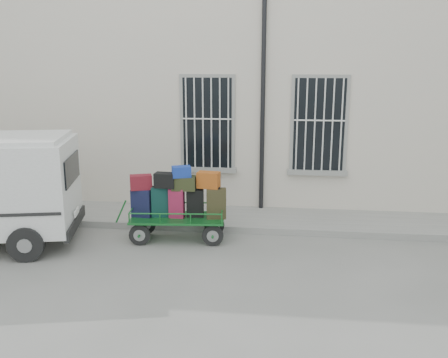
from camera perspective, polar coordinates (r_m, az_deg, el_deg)
ground at (r=9.96m, az=-2.13°, el=-8.76°), size 80.00×80.00×0.00m
building at (r=14.69m, az=1.16°, el=10.48°), size 24.00×5.15×6.00m
sidewalk at (r=11.98m, az=-0.49°, el=-4.47°), size 24.00×1.70×0.15m
luggage_cart at (r=10.57m, az=-5.36°, el=-2.58°), size 2.38×1.07×1.62m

